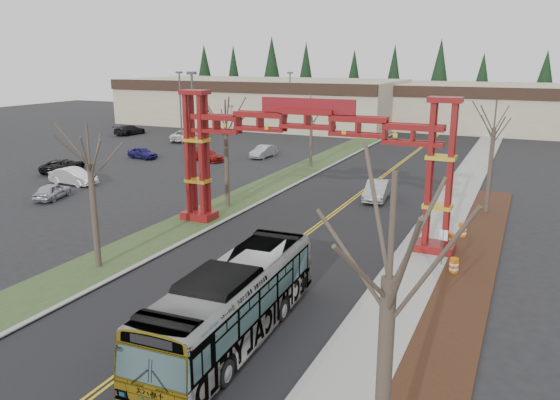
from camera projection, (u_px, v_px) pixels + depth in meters
The scene contains 35 objects.
ground at pixel (111, 382), 18.96m from camera, with size 200.00×200.00×0.00m, color black.
road at pixel (341, 208), 40.93m from camera, with size 12.00×110.00×0.02m, color black.
lane_line_left at pixel (339, 208), 40.97m from camera, with size 0.12×100.00×0.01m, color gold.
lane_line_right at pixel (342, 208), 40.88m from camera, with size 0.12×100.00×0.01m, color gold.
curb_right at pixel (424, 217), 38.42m from camera, with size 0.30×110.00×0.15m, color gray.
sidewalk_right at pixel (445, 219), 37.83m from camera, with size 2.60×110.00×0.14m, color gray.
landscape_strip at pixel (455, 317), 23.60m from camera, with size 2.60×50.00×0.12m, color black.
grass_median at pixel (247, 197), 44.16m from camera, with size 4.00×110.00×0.08m, color #2A4020.
curb_left at pixel (267, 199), 43.41m from camera, with size 0.30×110.00×0.15m, color gray.
gateway_arch at pixel (307, 142), 33.27m from camera, with size 18.20×1.60×8.90m.
retail_building_west at pixel (263, 101), 93.41m from camera, with size 46.00×22.30×7.50m.
retail_building_east at pixel (517, 108), 84.30m from camera, with size 38.00×20.30×7.00m.
conifer_treeline at pixel (462, 84), 98.09m from camera, with size 116.10×5.60×13.00m.
transit_bus at pixel (233, 303), 21.46m from camera, with size 2.65×11.35×3.16m, color #AAAEB2.
silver_sedan at pixel (377, 190), 43.23m from camera, with size 1.63×4.66×1.54m, color #A5A8AD.
parked_car_near_a at pixel (52, 191), 43.48m from camera, with size 1.53×3.79×1.29m, color #B4B4BC.
parked_car_near_b at pixel (73, 176), 48.40m from camera, with size 1.59×4.57×1.51m, color white.
parked_car_near_c at pixel (63, 165), 53.84m from camera, with size 2.25×4.88×1.36m, color black.
parked_car_mid_a at pixel (207, 155), 59.66m from camera, with size 1.75×4.30×1.25m, color maroon.
parked_car_mid_b at pixel (142, 153), 61.12m from camera, with size 1.51×3.74×1.28m, color navy.
parked_car_far_a at pixel (263, 151), 61.75m from camera, with size 1.45×4.17×1.37m, color #A6A7AE.
parked_car_far_b at pixel (185, 135), 74.00m from camera, with size 2.56×5.55×1.54m, color white.
parked_car_far_c at pixel (130, 130), 80.16m from camera, with size 2.08×5.13×1.49m, color black.
bare_tree_median_near at pixel (90, 164), 27.92m from camera, with size 3.25×3.25×7.82m.
bare_tree_median_mid at pixel (226, 131), 40.00m from camera, with size 3.38×3.38×8.03m.
bare_tree_median_far at pixel (311, 118), 55.19m from camera, with size 3.00×3.00×7.11m.
bare_tree_right_near at pixel (389, 280), 11.37m from camera, with size 3.45×3.45×8.74m.
bare_tree_right_far at pixel (494, 129), 38.04m from camera, with size 3.04×3.04×8.20m.
light_pole_near at pixel (193, 117), 50.70m from camera, with size 0.85×0.42×9.75m.
light_pole_mid at pixel (180, 102), 70.52m from camera, with size 0.81×0.40×9.30m.
light_pole_far at pixel (290, 99), 79.95m from camera, with size 0.78×0.39×9.00m.
street_sign at pixel (443, 240), 29.02m from camera, with size 0.48×0.12×2.10m.
barrel_south at pixel (454, 266), 28.31m from camera, with size 0.48×0.48×0.88m.
barrel_mid at pixel (449, 240), 32.32m from camera, with size 0.49×0.49×0.90m.
barrel_north at pixel (462, 231), 34.04m from camera, with size 0.53×0.53×0.97m.
Camera 1 is at (12.36, -12.75, 10.90)m, focal length 35.00 mm.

